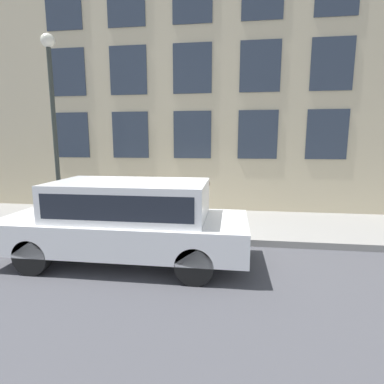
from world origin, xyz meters
name	(u,v)px	position (x,y,z in m)	size (l,w,h in m)	color
ground_plane	(176,243)	(0.00, 0.00, 0.00)	(80.00, 80.00, 0.00)	#47474C
sidewalk	(186,223)	(1.57, 0.00, 0.08)	(3.14, 60.00, 0.17)	gray
building_facade	(193,91)	(3.29, 0.00, 4.18)	(0.33, 40.00, 8.36)	#C6B793
fire_hydrant	(178,216)	(0.63, 0.06, 0.55)	(0.33, 0.45, 0.74)	gray
person	(206,199)	(0.78, -0.68, 0.99)	(0.33, 0.22, 1.36)	#726651
parked_truck_white_near	(128,216)	(-1.26, 0.78, 0.99)	(1.92, 5.07, 1.72)	black
street_lamp	(53,109)	(0.73, 3.51, 3.39)	(0.36, 0.36, 5.15)	#2D332D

